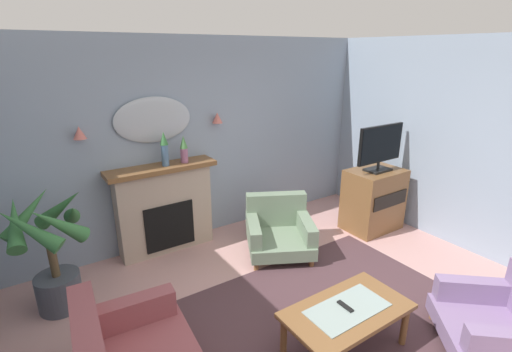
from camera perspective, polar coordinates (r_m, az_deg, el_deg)
floor at (r=3.75m, az=13.05°, el=-24.77°), size 6.24×6.35×0.10m
wall_back at (r=5.09m, az=-8.35°, el=5.52°), size 6.24×0.10×2.70m
patterned_rug at (r=3.81m, az=10.78°, el=-22.59°), size 3.20×2.40×0.01m
fireplace at (r=4.90m, az=-13.94°, el=-5.02°), size 1.36×0.36×1.16m
mantel_vase_centre at (r=4.63m, az=-14.02°, el=4.24°), size 0.10×0.10×0.43m
mantel_vase_right at (r=4.73m, az=-11.14°, el=4.16°), size 0.10×0.10×0.35m
wall_mirror at (r=4.70m, az=-15.64°, el=8.40°), size 0.96×0.06×0.56m
wall_sconce_left at (r=4.48m, az=-25.74°, el=6.07°), size 0.14×0.14×0.14m
wall_sconce_right at (r=4.99m, az=-6.03°, el=8.97°), size 0.14×0.14×0.14m
coffee_table at (r=3.43m, az=13.94°, el=-20.10°), size 1.10×0.60×0.45m
tv_remote at (r=3.40m, az=13.67°, el=-19.09°), size 0.04×0.16×0.02m
armchair_by_coffee_table at (r=4.01m, az=34.00°, el=-18.22°), size 1.14×1.14×0.71m
armchair_beside_couch at (r=4.84m, az=3.54°, el=-8.25°), size 1.09×1.10×0.71m
tv_cabinet at (r=5.63m, az=17.73°, el=-3.51°), size 0.80×0.57×0.90m
tv_flatscreen at (r=5.38m, az=18.74°, el=4.29°), size 0.84×0.24×0.65m
potted_plant_tall_palm at (r=4.18m, az=-29.20°, el=-10.07°), size 0.85×0.86×1.28m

